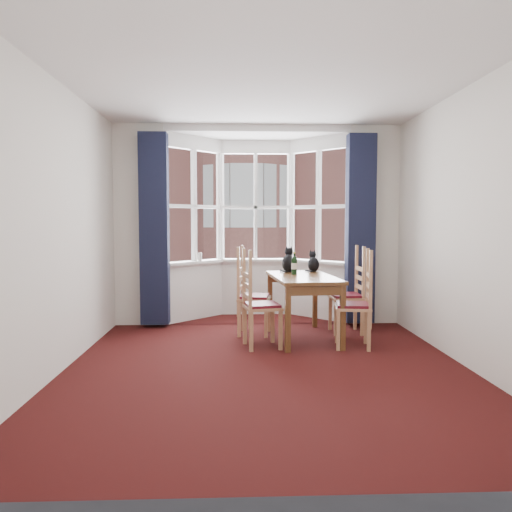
{
  "coord_description": "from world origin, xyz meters",
  "views": [
    {
      "loc": [
        -0.3,
        -4.79,
        1.46
      ],
      "look_at": [
        -0.07,
        1.05,
        1.05
      ],
      "focal_mm": 35.0,
      "sensor_mm": 36.0,
      "label": 1
    }
  ],
  "objects": [
    {
      "name": "ceiling",
      "position": [
        0.0,
        0.0,
        2.8
      ],
      "size": [
        4.5,
        4.5,
        0.0
      ],
      "primitive_type": "plane",
      "rotation": [
        3.14,
        0.0,
        0.0
      ],
      "color": "white",
      "rests_on": "floor"
    },
    {
      "name": "tenement_building",
      "position": [
        0.0,
        14.01,
        1.6
      ],
      "size": [
        18.4,
        7.8,
        15.2
      ],
      "color": "#9B5A50",
      "rests_on": "street"
    },
    {
      "name": "wall_back_pier_right",
      "position": [
        1.65,
        2.25,
        1.4
      ],
      "size": [
        0.7,
        0.12,
        2.8
      ],
      "primitive_type": "cube",
      "color": "silver",
      "rests_on": "floor"
    },
    {
      "name": "wine_bottle",
      "position": [
        0.43,
        1.48,
        0.91
      ],
      "size": [
        0.07,
        0.07,
        0.29
      ],
      "color": "black",
      "rests_on": "dining_table"
    },
    {
      "name": "curtain_left",
      "position": [
        -1.42,
        2.07,
        1.35
      ],
      "size": [
        0.38,
        0.22,
        2.6
      ],
      "primitive_type": "cube",
      "color": "#161B33",
      "rests_on": "floor"
    },
    {
      "name": "floor",
      "position": [
        0.0,
        0.0,
        0.0
      ],
      "size": [
        4.5,
        4.5,
        0.0
      ],
      "primitive_type": "plane",
      "color": "black",
      "rests_on": "ground"
    },
    {
      "name": "street",
      "position": [
        0.0,
        32.25,
        -6.0
      ],
      "size": [
        80.0,
        80.0,
        0.0
      ],
      "primitive_type": "plane",
      "color": "#333335",
      "rests_on": "ground"
    },
    {
      "name": "wall_right",
      "position": [
        2.0,
        0.0,
        1.4
      ],
      "size": [
        0.0,
        4.5,
        4.5
      ],
      "primitive_type": "plane",
      "rotation": [
        1.57,
        0.0,
        -1.57
      ],
      "color": "silver",
      "rests_on": "floor"
    },
    {
      "name": "chair_right_near",
      "position": [
        1.13,
        0.85,
        0.47
      ],
      "size": [
        0.46,
        0.48,
        0.92
      ],
      "color": "tan",
      "rests_on": "floor"
    },
    {
      "name": "cat_right",
      "position": [
        0.73,
        1.84,
        0.9
      ],
      "size": [
        0.16,
        0.22,
        0.3
      ],
      "color": "black",
      "rests_on": "dining_table"
    },
    {
      "name": "candle_tall",
      "position": [
        -0.84,
        2.6,
        0.93
      ],
      "size": [
        0.06,
        0.06,
        0.12
      ],
      "primitive_type": "cylinder",
      "color": "white",
      "rests_on": "bay_window"
    },
    {
      "name": "curtain_right",
      "position": [
        1.42,
        2.07,
        1.35
      ],
      "size": [
        0.38,
        0.22,
        2.6
      ],
      "primitive_type": "cube",
      "color": "#161B33",
      "rests_on": "floor"
    },
    {
      "name": "chair_right_far",
      "position": [
        1.22,
        1.61,
        0.47
      ],
      "size": [
        0.4,
        0.42,
        0.92
      ],
      "color": "tan",
      "rests_on": "floor"
    },
    {
      "name": "cat_left",
      "position": [
        0.4,
        1.8,
        0.92
      ],
      "size": [
        0.21,
        0.28,
        0.35
      ],
      "color": "black",
      "rests_on": "dining_table"
    },
    {
      "name": "chair_left_near",
      "position": [
        -0.09,
        0.89,
        0.47
      ],
      "size": [
        0.47,
        0.49,
        0.92
      ],
      "color": "tan",
      "rests_on": "floor"
    },
    {
      "name": "wall_left",
      "position": [
        -2.0,
        0.0,
        1.4
      ],
      "size": [
        0.0,
        4.5,
        4.5
      ],
      "primitive_type": "plane",
      "rotation": [
        1.57,
        0.0,
        1.57
      ],
      "color": "silver",
      "rests_on": "floor"
    },
    {
      "name": "wall_back_pier_left",
      "position": [
        -1.65,
        2.25,
        1.4
      ],
      "size": [
        0.7,
        0.12,
        2.8
      ],
      "primitive_type": "cube",
      "color": "silver",
      "rests_on": "floor"
    },
    {
      "name": "chair_left_far",
      "position": [
        -0.16,
        1.58,
        0.47
      ],
      "size": [
        0.46,
        0.48,
        0.92
      ],
      "color": "tan",
      "rests_on": "floor"
    },
    {
      "name": "wall_near",
      "position": [
        0.0,
        -2.25,
        1.4
      ],
      "size": [
        4.0,
        0.0,
        4.0
      ],
      "primitive_type": "plane",
      "rotation": [
        -1.57,
        0.0,
        0.0
      ],
      "color": "silver",
      "rests_on": "floor"
    },
    {
      "name": "dining_table",
      "position": [
        0.52,
        1.32,
        0.68
      ],
      "size": [
        0.85,
        1.42,
        0.78
      ],
      "color": "brown",
      "rests_on": "floor"
    },
    {
      "name": "bay_window",
      "position": [
        0.0,
        2.75,
        1.4
      ],
      "size": [
        2.76,
        0.94,
        2.8
      ],
      "color": "white",
      "rests_on": "floor"
    }
  ]
}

